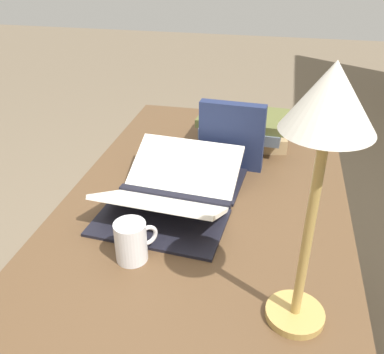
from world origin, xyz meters
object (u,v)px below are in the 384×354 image
at_px(open_book, 174,191).
at_px(book_stack_tall, 243,129).
at_px(coffee_mug, 132,241).
at_px(reading_lamp, 326,128).
at_px(book_standing_upright, 232,136).

height_order(open_book, book_stack_tall, book_stack_tall).
relative_size(open_book, coffee_mug, 4.86).
bearing_deg(reading_lamp, book_standing_upright, -160.71).
xyz_separation_m(open_book, coffee_mug, (0.26, -0.03, 0.02)).
bearing_deg(coffee_mug, reading_lamp, 74.80).
bearing_deg(book_stack_tall, coffee_mug, -15.15).
relative_size(book_stack_tall, book_standing_upright, 1.47).
bearing_deg(coffee_mug, book_stack_tall, 164.85).
xyz_separation_m(reading_lamp, coffee_mug, (-0.10, -0.36, -0.35)).
relative_size(open_book, book_stack_tall, 1.52).
bearing_deg(book_standing_upright, book_stack_tall, 177.13).
distance_m(open_book, coffee_mug, 0.26).
relative_size(open_book, reading_lamp, 0.95).
bearing_deg(book_stack_tall, book_standing_upright, -6.48).
bearing_deg(reading_lamp, coffee_mug, -105.20).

